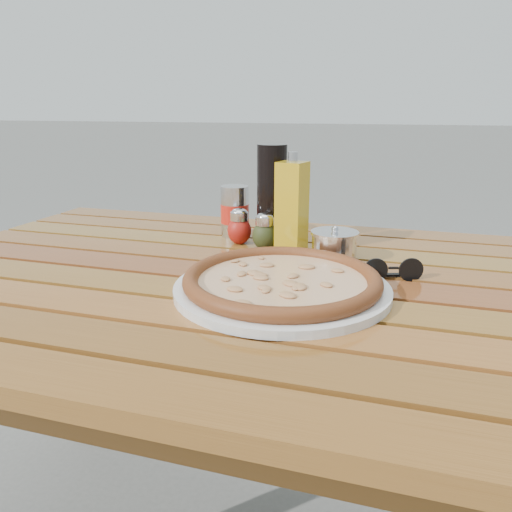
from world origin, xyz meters
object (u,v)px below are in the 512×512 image
(pizza, at_px, (282,280))
(soda_can, at_px, (235,212))
(plate, at_px, (282,289))
(dark_bottle, at_px, (272,195))
(oregano_shaker, at_px, (265,232))
(table, at_px, (253,312))
(sunglasses, at_px, (393,271))
(parmesan_tin, at_px, (334,245))
(pepper_shaker, at_px, (239,227))
(olive_oil_cruet, at_px, (292,207))

(pizza, height_order, soda_can, soda_can)
(plate, height_order, dark_bottle, dark_bottle)
(plate, distance_m, soda_can, 0.39)
(pizza, bearing_deg, plate, 90.00)
(dark_bottle, bearing_deg, oregano_shaker, -89.68)
(pizza, bearing_deg, table, 134.85)
(sunglasses, bearing_deg, pizza, -163.02)
(table, distance_m, plate, 0.13)
(parmesan_tin, height_order, sunglasses, parmesan_tin)
(oregano_shaker, bearing_deg, soda_can, 138.19)
(pizza, height_order, pepper_shaker, pepper_shaker)
(oregano_shaker, xyz_separation_m, sunglasses, (0.27, -0.12, -0.02))
(oregano_shaker, relative_size, olive_oil_cruet, 0.39)
(plate, xyz_separation_m, parmesan_tin, (0.06, 0.21, 0.02))
(soda_can, xyz_separation_m, parmesan_tin, (0.26, -0.12, -0.03))
(parmesan_tin, bearing_deg, oregano_shaker, 167.31)
(oregano_shaker, bearing_deg, pepper_shaker, 158.05)
(parmesan_tin, bearing_deg, sunglasses, -36.09)
(dark_bottle, xyz_separation_m, soda_can, (-0.10, 0.03, -0.05))
(plate, xyz_separation_m, pepper_shaker, (-0.17, 0.27, 0.03))
(pizza, bearing_deg, dark_bottle, 108.52)
(oregano_shaker, height_order, parmesan_tin, oregano_shaker)
(parmesan_tin, relative_size, sunglasses, 1.00)
(table, xyz_separation_m, sunglasses, (0.25, 0.05, 0.09))
(pizza, xyz_separation_m, parmesan_tin, (0.06, 0.21, 0.01))
(table, relative_size, plate, 3.89)
(table, relative_size, soda_can, 11.67)
(soda_can, bearing_deg, plate, -59.11)
(dark_bottle, bearing_deg, plate, -71.48)
(table, distance_m, sunglasses, 0.27)
(plate, distance_m, parmesan_tin, 0.22)
(oregano_shaker, relative_size, parmesan_tin, 0.75)
(dark_bottle, height_order, sunglasses, dark_bottle)
(plate, bearing_deg, table, 134.85)
(table, bearing_deg, pizza, -45.15)
(pizza, xyz_separation_m, sunglasses, (0.17, 0.12, -0.01))
(table, bearing_deg, pepper_shaker, 115.35)
(parmesan_tin, bearing_deg, pizza, -104.63)
(table, height_order, pepper_shaker, pepper_shaker)
(pizza, height_order, parmesan_tin, parmesan_tin)
(soda_can, distance_m, olive_oil_cruet, 0.18)
(pizza, distance_m, soda_can, 0.39)
(sunglasses, bearing_deg, table, 172.76)
(sunglasses, bearing_deg, pepper_shaker, 137.88)
(plate, distance_m, oregano_shaker, 0.27)
(plate, xyz_separation_m, soda_can, (-0.20, 0.34, 0.05))
(table, xyz_separation_m, oregano_shaker, (-0.03, 0.17, 0.11))
(oregano_shaker, height_order, dark_bottle, dark_bottle)
(plate, relative_size, sunglasses, 3.32)
(pizza, bearing_deg, soda_can, 120.89)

